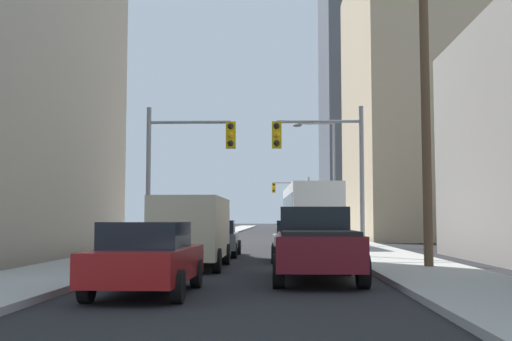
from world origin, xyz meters
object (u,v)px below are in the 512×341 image
Objects in this scene: traffic_signal_near_left at (186,157)px; cargo_van_beige at (192,228)px; city_bus at (309,213)px; sedan_red at (147,258)px; sedan_grey at (216,238)px; sedan_white at (298,240)px; traffic_signal_far_right at (293,195)px; pickup_truck_maroon at (316,244)px; traffic_signal_near_right at (323,156)px.

cargo_van_beige is at bearing -78.92° from traffic_signal_near_left.
city_bus reaches higher than cargo_van_beige.
traffic_signal_near_left is at bearing 94.34° from sedan_red.
sedan_red is 13.61m from sedan_grey.
sedan_white is at bearing -95.06° from city_bus.
sedan_grey is 0.71× the size of traffic_signal_far_right.
pickup_truck_maroon is 1.28× the size of sedan_white.
sedan_grey is (-3.37, 2.90, 0.00)m from sedan_white.
traffic_signal_near_left is at bearing -114.20° from sedan_grey.
pickup_truck_maroon is 0.90× the size of traffic_signal_far_right.
sedan_red is 1.00× the size of sedan_white.
sedan_grey is at bearing -116.20° from city_bus.
traffic_signal_near_left is at bearing -97.02° from traffic_signal_far_right.
traffic_signal_near_right is at bearing 68.49° from sedan_red.
traffic_signal_near_left is 5.37m from traffic_signal_near_right.
traffic_signal_far_right reaches higher than cargo_van_beige.
traffic_signal_near_right is at bearing 44.29° from cargo_van_beige.
traffic_signal_near_left is at bearing 119.27° from pickup_truck_maroon.
cargo_van_beige is 5.10m from sedan_white.
sedan_red is at bearing -101.35° from city_bus.
traffic_signal_far_right is at bearing 89.32° from pickup_truck_maroon.
sedan_red is 53.86m from traffic_signal_far_right.
sedan_grey is at bearing 89.52° from sedan_red.
cargo_van_beige is 1.23× the size of sedan_grey.
sedan_white is at bearing -144.96° from traffic_signal_near_right.
sedan_red is 11.26m from sedan_white.
cargo_van_beige reaches higher than pickup_truck_maroon.
cargo_van_beige is (-3.73, 3.79, 0.35)m from pickup_truck_maroon.
sedan_grey is at bearing 109.18° from pickup_truck_maroon.
pickup_truck_maroon is at bearing 41.02° from sedan_red.
cargo_van_beige is 0.87× the size of traffic_signal_near_right.
city_bus is 23.07m from sedan_red.
city_bus is at bearing 89.84° from traffic_signal_near_right.
sedan_red is at bearing -94.61° from traffic_signal_far_right.
traffic_signal_far_right reaches higher than sedan_grey.
city_bus is 31.07m from traffic_signal_far_right.
sedan_red is 0.71× the size of traffic_signal_near_left.
traffic_signal_far_right reaches higher than pickup_truck_maroon.
pickup_truck_maroon reaches higher than sedan_red.
sedan_grey is at bearing 153.56° from traffic_signal_near_right.
cargo_van_beige reaches higher than sedan_red.
sedan_red is 12.71m from traffic_signal_near_right.
city_bus is 2.72× the size of sedan_grey.
sedan_white is 0.71× the size of traffic_signal_near_right.
pickup_truck_maroon is at bearing -60.73° from traffic_signal_near_left.
traffic_signal_near_left is (-4.35, 0.72, 3.26)m from sedan_white.
pickup_truck_maroon is 5.33m from cargo_van_beige.
traffic_signal_near_left is at bearing 101.08° from cargo_van_beige.
traffic_signal_near_left reaches higher than sedan_white.
cargo_van_beige is 0.87× the size of traffic_signal_near_left.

